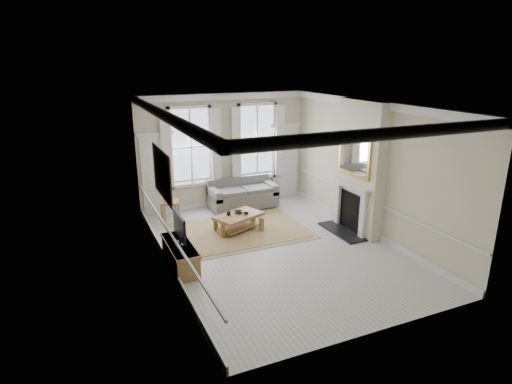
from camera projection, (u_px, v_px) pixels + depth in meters
name	position (u px, v px, depth m)	size (l,w,h in m)	color
floor	(277.00, 248.00, 10.23)	(7.20, 7.20, 0.00)	#B7B5AD
ceiling	(279.00, 104.00, 9.22)	(7.20, 7.20, 0.00)	white
back_wall	(224.00, 150.00, 12.87)	(5.20, 5.20, 0.00)	beige
left_wall	(164.00, 194.00, 8.72)	(7.20, 7.20, 0.00)	beige
right_wall	(371.00, 169.00, 10.73)	(7.20, 7.20, 0.00)	beige
window_left	(191.00, 147.00, 12.36)	(1.26, 0.20, 2.20)	#B2BCC6
window_right	(257.00, 142.00, 13.17)	(1.26, 0.20, 2.20)	#B2BCC6
door_left	(158.00, 176.00, 12.21)	(0.90, 0.08, 2.30)	silver
door_right	(285.00, 162.00, 13.79)	(0.90, 0.08, 2.30)	silver
painting	(162.00, 174.00, 8.90)	(0.05, 1.66, 1.06)	#A2611B
chimney_breast	(360.00, 168.00, 10.83)	(0.35, 1.70, 3.38)	beige
hearth	(342.00, 231.00, 11.17)	(0.55, 1.50, 0.05)	black
fireplace	(350.00, 205.00, 11.03)	(0.21, 1.45, 1.33)	silver
mirror	(354.00, 155.00, 10.65)	(0.06, 1.26, 1.06)	gold
sofa	(242.00, 196.00, 12.97)	(2.00, 0.97, 0.89)	#5A5A57
side_table	(170.00, 205.00, 11.88)	(0.56, 0.56, 0.57)	olive
rug	(239.00, 231.00, 11.26)	(3.50, 2.60, 0.02)	#A48C55
coffee_table	(238.00, 217.00, 11.15)	(1.42, 1.14, 0.46)	olive
ceramic_pot_a	(229.00, 213.00, 11.06)	(0.10, 0.10, 0.10)	black
ceramic_pot_b	(246.00, 212.00, 11.14)	(0.12, 0.12, 0.09)	black
bowl	(239.00, 212.00, 11.22)	(0.23, 0.23, 0.06)	black
tv_stand	(180.00, 255.00, 9.25)	(0.48, 1.50, 0.54)	olive
tv	(180.00, 227.00, 9.07)	(0.08, 0.90, 0.68)	black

